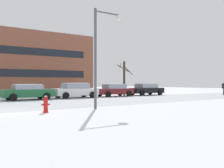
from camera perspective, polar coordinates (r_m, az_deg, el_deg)
name	(u,v)px	position (r m, az deg, el deg)	size (l,w,h in m)	color
fire_hydrant	(46,104)	(13.88, -14.39, -4.30)	(0.44, 0.30, 0.89)	red
street_lamp	(100,48)	(15.74, -2.57, 7.99)	(2.01, 0.36, 5.97)	#4C4F54
parked_car_green	(27,92)	(24.26, -18.11, -1.63)	(4.47, 2.24, 1.41)	#1E6038
parked_car_white	(75,90)	(26.29, -8.09, -1.37)	(4.51, 2.29, 1.52)	white
parked_car_maroon	(114,90)	(28.84, 0.52, -1.32)	(4.30, 2.09, 1.40)	maroon
parked_car_black	(146,89)	(31.95, 7.57, -1.12)	(4.44, 2.16, 1.45)	black
pedestrian_crossing	(224,87)	(34.43, 23.42, -0.69)	(0.54, 0.41, 1.64)	#2D334C
tree_far_right	(124,77)	(31.95, 2.71, 1.50)	(1.86, 1.77, 4.16)	#423326
building_far_right	(29,64)	(37.14, -17.91, 4.17)	(15.55, 8.36, 8.08)	brown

